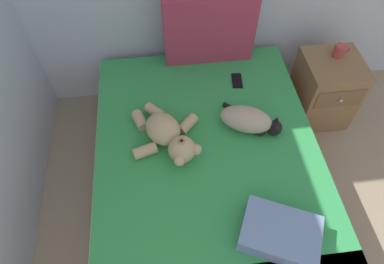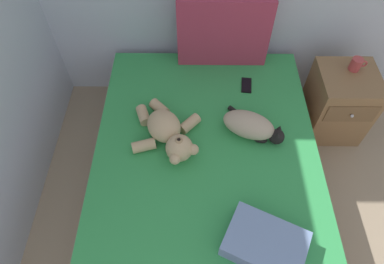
{
  "view_description": "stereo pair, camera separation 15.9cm",
  "coord_description": "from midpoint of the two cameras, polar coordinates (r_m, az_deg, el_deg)",
  "views": [
    {
      "loc": [
        0.97,
        1.7,
        2.27
      ],
      "look_at": [
        1.12,
        2.93,
        0.58
      ],
      "focal_mm": 31.21,
      "sensor_mm": 36.0,
      "label": 1
    },
    {
      "loc": [
        1.13,
        1.69,
        2.27
      ],
      "look_at": [
        1.12,
        2.93,
        0.58
      ],
      "focal_mm": 31.21,
      "sensor_mm": 36.0,
      "label": 2
    }
  ],
  "objects": [
    {
      "name": "throw_pillow",
      "position": [
        1.86,
        12.35,
        -16.73
      ],
      "size": [
        0.48,
        0.42,
        0.11
      ],
      "primitive_type": "cube",
      "rotation": [
        0.0,
        0.0,
        -0.44
      ],
      "color": "#728CB7",
      "rests_on": "bed"
    },
    {
      "name": "teddy_bear",
      "position": [
        2.1,
        -6.24,
        -0.65
      ],
      "size": [
        0.45,
        0.55,
        0.18
      ],
      "color": "tan",
      "rests_on": "bed"
    },
    {
      "name": "cat",
      "position": [
        2.19,
        7.68,
        1.93
      ],
      "size": [
        0.42,
        0.36,
        0.15
      ],
      "color": "tan",
      "rests_on": "bed"
    },
    {
      "name": "bed",
      "position": [
        2.32,
        0.68,
        -7.28
      ],
      "size": [
        1.48,
        2.01,
        0.49
      ],
      "color": "olive",
      "rests_on": "ground_plane"
    },
    {
      "name": "cell_phone",
      "position": [
        2.52,
        5.89,
        8.65
      ],
      "size": [
        0.09,
        0.15,
        0.01
      ],
      "color": "black",
      "rests_on": "bed"
    },
    {
      "name": "nightstand",
      "position": [
        2.89,
        20.2,
        6.7
      ],
      "size": [
        0.43,
        0.46,
        0.58
      ],
      "color": "olive",
      "rests_on": "ground_plane"
    },
    {
      "name": "patterned_cushion",
      "position": [
        2.53,
        1.09,
        17.24
      ],
      "size": [
        0.67,
        0.15,
        0.54
      ],
      "color": "#A5334C",
      "rests_on": "bed"
    },
    {
      "name": "mug",
      "position": [
        2.74,
        22.37,
        12.66
      ],
      "size": [
        0.12,
        0.08,
        0.09
      ],
      "color": "#B23F3F",
      "rests_on": "nightstand"
    }
  ]
}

